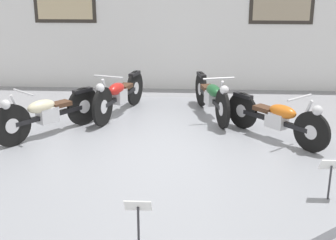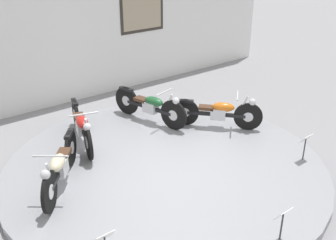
{
  "view_description": "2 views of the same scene",
  "coord_description": "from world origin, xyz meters",
  "px_view_note": "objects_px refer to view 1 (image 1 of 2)",
  "views": [
    {
      "loc": [
        0.5,
        -6.46,
        2.72
      ],
      "look_at": [
        0.14,
        0.1,
        0.56
      ],
      "focal_mm": 50.0,
      "sensor_mm": 36.0,
      "label": 1
    },
    {
      "loc": [
        -3.78,
        -4.91,
        3.89
      ],
      "look_at": [
        0.17,
        0.13,
        0.9
      ],
      "focal_mm": 42.0,
      "sensor_mm": 36.0,
      "label": 2
    }
  ],
  "objects_px": {
    "motorcycle_red": "(119,94)",
    "motorcycle_green": "(212,95)",
    "motorcycle_orange": "(277,117)",
    "info_placard_front_centre": "(138,212)",
    "info_placard_front_right": "(331,170)",
    "motorcycle_cream": "(47,112)"
  },
  "relations": [
    {
      "from": "motorcycle_green",
      "to": "motorcycle_orange",
      "type": "relative_size",
      "value": 1.31
    },
    {
      "from": "motorcycle_red",
      "to": "motorcycle_green",
      "type": "xyz_separation_m",
      "value": [
        1.67,
        -0.0,
        -0.0
      ]
    },
    {
      "from": "motorcycle_red",
      "to": "motorcycle_green",
      "type": "relative_size",
      "value": 1.0
    },
    {
      "from": "motorcycle_cream",
      "to": "motorcycle_orange",
      "type": "height_order",
      "value": "motorcycle_cream"
    },
    {
      "from": "motorcycle_green",
      "to": "info_placard_front_centre",
      "type": "height_order",
      "value": "motorcycle_green"
    },
    {
      "from": "motorcycle_red",
      "to": "motorcycle_orange",
      "type": "distance_m",
      "value": 2.87
    },
    {
      "from": "motorcycle_green",
      "to": "info_placard_front_right",
      "type": "xyz_separation_m",
      "value": [
        1.25,
        -3.09,
        -0.03
      ]
    },
    {
      "from": "info_placard_front_right",
      "to": "motorcycle_green",
      "type": "bearing_deg",
      "value": 112.1
    },
    {
      "from": "motorcycle_red",
      "to": "info_placard_front_right",
      "type": "bearing_deg",
      "value": -46.61
    },
    {
      "from": "motorcycle_cream",
      "to": "info_placard_front_right",
      "type": "height_order",
      "value": "motorcycle_cream"
    },
    {
      "from": "motorcycle_red",
      "to": "info_placard_front_centre",
      "type": "height_order",
      "value": "motorcycle_red"
    },
    {
      "from": "motorcycle_red",
      "to": "info_placard_front_centre",
      "type": "bearing_deg",
      "value": -78.68
    },
    {
      "from": "motorcycle_cream",
      "to": "motorcycle_red",
      "type": "distance_m",
      "value": 1.49
    },
    {
      "from": "motorcycle_green",
      "to": "info_placard_front_right",
      "type": "distance_m",
      "value": 3.33
    },
    {
      "from": "motorcycle_orange",
      "to": "motorcycle_cream",
      "type": "bearing_deg",
      "value": 179.99
    },
    {
      "from": "motorcycle_orange",
      "to": "info_placard_front_right",
      "type": "bearing_deg",
      "value": -81.63
    },
    {
      "from": "motorcycle_cream",
      "to": "motorcycle_green",
      "type": "relative_size",
      "value": 0.82
    },
    {
      "from": "motorcycle_orange",
      "to": "info_placard_front_centre",
      "type": "bearing_deg",
      "value": -120.72
    },
    {
      "from": "info_placard_front_right",
      "to": "info_placard_front_centre",
      "type": "bearing_deg",
      "value": -152.75
    },
    {
      "from": "motorcycle_green",
      "to": "info_placard_front_right",
      "type": "height_order",
      "value": "motorcycle_green"
    },
    {
      "from": "motorcycle_green",
      "to": "motorcycle_orange",
      "type": "xyz_separation_m",
      "value": [
        0.97,
        -1.14,
        -0.02
      ]
    },
    {
      "from": "info_placard_front_centre",
      "to": "motorcycle_green",
      "type": "bearing_deg",
      "value": 78.69
    }
  ]
}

